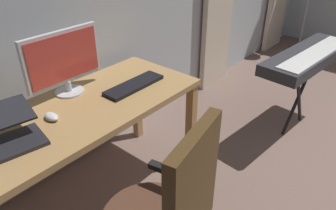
{
  "coord_description": "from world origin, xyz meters",
  "views": [
    {
      "loc": [
        2.53,
        -0.84,
        1.69
      ],
      "look_at": [
        1.56,
        -1.66,
        0.93
      ],
      "focal_mm": 33.93,
      "sensor_mm": 36.0,
      "label": 1
    }
  ],
  "objects": [
    {
      "name": "laptop",
      "position": [
        2.07,
        -2.25,
        0.78
      ],
      "size": [
        0.35,
        0.37,
        0.15
      ],
      "rotation": [
        0.0,
        0.0,
        -0.19
      ],
      "color": "#232328",
      "rests_on": "desk"
    },
    {
      "name": "computer_monitor",
      "position": [
        1.57,
        -2.47,
        0.95
      ],
      "size": [
        0.51,
        0.18,
        0.4
      ],
      "color": "silver",
      "rests_on": "desk"
    },
    {
      "name": "computer_keyboard",
      "position": [
        1.25,
        -2.21,
        0.74
      ],
      "size": [
        0.44,
        0.13,
        0.02
      ],
      "primitive_type": "cube",
      "color": "black",
      "rests_on": "desk"
    },
    {
      "name": "piano_keyboard",
      "position": [
        -0.1,
        -1.53,
        0.69
      ],
      "size": [
        1.12,
        0.42,
        0.76
      ],
      "rotation": [
        0.0,
        0.0,
        -0.09
      ],
      "color": "black",
      "rests_on": "ground"
    },
    {
      "name": "computer_mouse",
      "position": [
        1.82,
        -2.28,
        0.75
      ],
      "size": [
        0.06,
        0.1,
        0.04
      ],
      "primitive_type": "ellipsoid",
      "color": "white",
      "rests_on": "desk"
    },
    {
      "name": "desk",
      "position": [
        1.66,
        -2.26,
        0.64
      ],
      "size": [
        1.57,
        0.65,
        0.73
      ],
      "color": "tan",
      "rests_on": "ground"
    }
  ]
}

